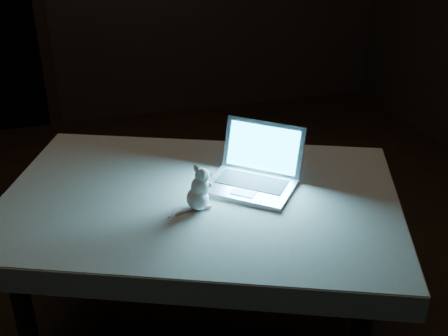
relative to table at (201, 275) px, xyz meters
name	(u,v)px	position (x,y,z in m)	size (l,w,h in m)	color
floor	(196,303)	(0.03, 0.26, -0.38)	(5.00, 5.00, 0.00)	black
table	(201,275)	(0.00, 0.00, 0.00)	(1.41, 0.91, 0.76)	black
tablecloth	(202,213)	(0.00, -0.05, 0.34)	(1.51, 1.01, 0.10)	beige
laptop	(250,163)	(0.20, -0.01, 0.50)	(0.33, 0.29, 0.23)	#B6B6BB
plush_mouse	(197,188)	(-0.03, -0.09, 0.47)	(0.12, 0.12, 0.17)	white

